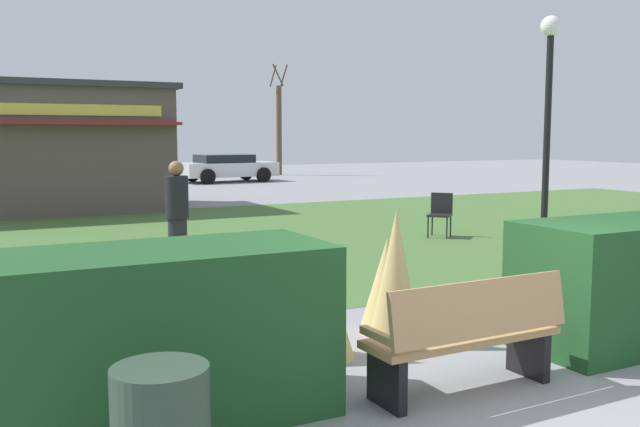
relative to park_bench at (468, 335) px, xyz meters
The scene contains 16 objects.
ground_plane 0.73m from the park_bench, 67.10° to the right, with size 80.00×80.00×0.00m, color gray.
lawn_patch 8.83m from the park_bench, 88.63° to the left, with size 36.00×12.00×0.01m, color #446B33.
park_bench is the anchor object (origin of this frame).
hedge_left 2.39m from the park_bench, 165.40° to the left, with size 2.43×1.10×1.27m, color #1E4C23.
hedge_right 2.46m from the park_bench, ahead, with size 2.49×1.10×1.23m, color #1E4C23.
ornamental_grass_behind_left 1.48m from the park_bench, 114.63° to the left, with size 0.61×0.61×1.02m, color tan.
ornamental_grass_behind_right 2.25m from the park_bench, 141.21° to the left, with size 0.77×0.77×1.19m, color tan.
ornamental_grass_behind_center 1.43m from the park_bench, 80.71° to the left, with size 0.53×0.53×1.34m, color tan.
ornamental_grass_behind_far 1.84m from the park_bench, 77.87° to the left, with size 0.58×0.58×1.00m, color tan.
lamppost_mid 7.98m from the park_bench, 40.76° to the left, with size 0.36×0.36×4.15m.
food_kiosk 16.31m from the park_bench, 98.79° to the left, with size 8.61×4.33×3.44m.
cafe_chair_center 8.77m from the park_bench, 54.43° to the left, with size 0.62×0.62×0.89m.
person_strolling 5.81m from the park_bench, 97.27° to the left, with size 0.34×0.34×1.69m.
parked_car_center_slot 24.93m from the park_bench, 86.13° to the left, with size 4.35×2.36×1.20m.
parked_car_east_slot 25.80m from the park_bench, 74.54° to the left, with size 4.31×2.27×1.20m.
tree_right_bg 30.85m from the park_bench, 68.87° to the left, with size 0.91×0.96×5.60m.
Camera 1 is at (-3.75, -3.79, 2.07)m, focal length 39.28 mm.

